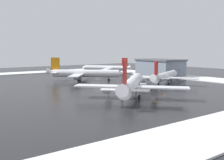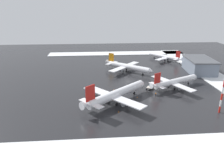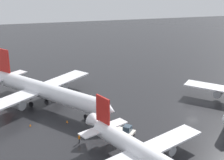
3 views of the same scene
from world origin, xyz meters
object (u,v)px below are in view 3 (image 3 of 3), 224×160
(airplane_parked_portside, at_px, (45,91))
(traffic_cone_near_nose, at_px, (67,121))
(traffic_cone_mid_line, at_px, (4,108))
(ground_crew_beside_wing, at_px, (79,138))
(pushback_tug, at_px, (124,131))
(traffic_cone_wingtip_side, at_px, (30,125))
(ground_crew_near_tug, at_px, (91,98))
(airplane_distant_tail, at_px, (149,157))

(airplane_parked_portside, distance_m, traffic_cone_near_nose, 11.38)
(traffic_cone_near_nose, relative_size, traffic_cone_mid_line, 1.00)
(ground_crew_beside_wing, bearing_deg, pushback_tug, 17.08)
(pushback_tug, relative_size, traffic_cone_near_nose, 9.03)
(traffic_cone_near_nose, relative_size, traffic_cone_wingtip_side, 1.00)
(pushback_tug, height_order, traffic_cone_wingtip_side, pushback_tug)
(airplane_parked_portside, bearing_deg, ground_crew_beside_wing, -25.39)
(traffic_cone_mid_line, bearing_deg, traffic_cone_wingtip_side, -59.58)
(ground_crew_beside_wing, bearing_deg, traffic_cone_mid_line, 142.93)
(ground_crew_near_tug, distance_m, traffic_cone_near_nose, 12.25)
(airplane_parked_portside, height_order, pushback_tug, airplane_parked_portside)
(ground_crew_near_tug, distance_m, traffic_cone_wingtip_side, 17.77)
(traffic_cone_near_nose, bearing_deg, airplane_parked_portside, 112.34)
(ground_crew_beside_wing, xyz_separation_m, traffic_cone_mid_line, (-15.01, 18.93, -0.70))
(ground_crew_beside_wing, xyz_separation_m, traffic_cone_wingtip_side, (-9.14, 8.93, -0.70))
(traffic_cone_near_nose, bearing_deg, ground_crew_beside_wing, -80.78)
(traffic_cone_wingtip_side, bearing_deg, traffic_cone_mid_line, 120.42)
(traffic_cone_mid_line, xyz_separation_m, traffic_cone_wingtip_side, (5.87, -9.99, 0.00))
(traffic_cone_mid_line, bearing_deg, pushback_tug, -37.74)
(pushback_tug, bearing_deg, traffic_cone_near_nose, 179.28)
(pushback_tug, bearing_deg, airplane_parked_portside, 166.75)
(ground_crew_beside_wing, bearing_deg, traffic_cone_near_nose, 113.73)
(airplane_parked_portside, relative_size, airplane_distant_tail, 1.05)
(pushback_tug, distance_m, ground_crew_near_tug, 18.95)
(ground_crew_beside_wing, distance_m, traffic_cone_wingtip_side, 12.80)
(airplane_parked_portside, distance_m, pushback_tug, 23.66)
(airplane_parked_portside, bearing_deg, pushback_tug, -3.75)
(pushback_tug, bearing_deg, airplane_distant_tail, -47.70)
(airplane_parked_portside, height_order, ground_crew_near_tug, airplane_parked_portside)
(airplane_parked_portside, relative_size, ground_crew_beside_wing, 18.61)
(traffic_cone_near_nose, bearing_deg, ground_crew_near_tug, 55.56)
(ground_crew_beside_wing, height_order, traffic_cone_near_nose, ground_crew_beside_wing)
(ground_crew_beside_wing, bearing_deg, airplane_distant_tail, -37.36)
(pushback_tug, distance_m, ground_crew_beside_wing, 8.94)
(ground_crew_near_tug, xyz_separation_m, traffic_cone_mid_line, (-20.47, -0.10, -0.70))
(pushback_tug, xyz_separation_m, ground_crew_near_tug, (-3.46, 18.63, -0.31))
(ground_crew_near_tug, distance_m, ground_crew_beside_wing, 19.79)
(traffic_cone_near_nose, bearing_deg, airplane_distant_tail, -62.36)
(traffic_cone_near_nose, xyz_separation_m, traffic_cone_wingtip_side, (-7.69, -0.01, 0.00))
(airplane_parked_portside, xyz_separation_m, traffic_cone_near_nose, (4.11, -9.99, -3.58))
(airplane_parked_portside, distance_m, ground_crew_beside_wing, 19.94)
(ground_crew_beside_wing, distance_m, traffic_cone_near_nose, 9.08)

